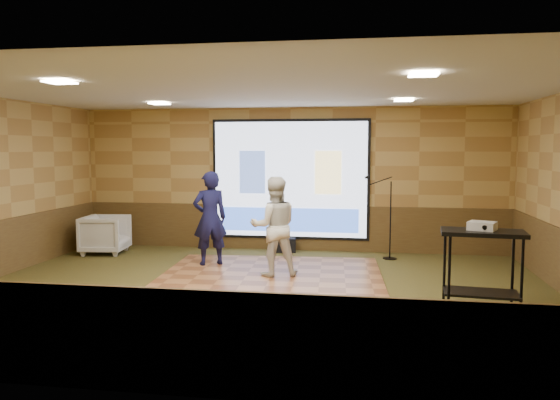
% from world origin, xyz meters
% --- Properties ---
extents(ground, '(9.00, 9.00, 0.00)m').
position_xyz_m(ground, '(0.00, 0.00, 0.00)').
color(ground, '#353C1B').
rests_on(ground, ground).
extents(room_shell, '(9.04, 7.04, 3.02)m').
position_xyz_m(room_shell, '(0.00, 0.00, 2.09)').
color(room_shell, '#AD8C48').
rests_on(room_shell, ground).
extents(wainscot_back, '(9.00, 0.04, 0.95)m').
position_xyz_m(wainscot_back, '(0.00, 3.48, 0.47)').
color(wainscot_back, '#4A3218').
rests_on(wainscot_back, ground).
extents(wainscot_front, '(9.00, 0.04, 0.95)m').
position_xyz_m(wainscot_front, '(0.00, -3.48, 0.47)').
color(wainscot_front, '#4A3218').
rests_on(wainscot_front, ground).
extents(projector_screen, '(3.32, 0.06, 2.52)m').
position_xyz_m(projector_screen, '(0.00, 3.44, 1.47)').
color(projector_screen, black).
rests_on(projector_screen, room_shell).
extents(downlight_nw, '(0.32, 0.32, 0.02)m').
position_xyz_m(downlight_nw, '(-2.20, 1.80, 2.97)').
color(downlight_nw, '#FFE7BF').
rests_on(downlight_nw, room_shell).
extents(downlight_ne, '(0.32, 0.32, 0.02)m').
position_xyz_m(downlight_ne, '(2.20, 1.80, 2.97)').
color(downlight_ne, '#FFE7BF').
rests_on(downlight_ne, room_shell).
extents(downlight_sw, '(0.32, 0.32, 0.02)m').
position_xyz_m(downlight_sw, '(-2.20, -1.50, 2.97)').
color(downlight_sw, '#FFE7BF').
rests_on(downlight_sw, room_shell).
extents(downlight_se, '(0.32, 0.32, 0.02)m').
position_xyz_m(downlight_se, '(2.20, -1.50, 2.97)').
color(downlight_se, '#FFE7BF').
rests_on(downlight_se, room_shell).
extents(dance_floor, '(3.86, 3.03, 0.03)m').
position_xyz_m(dance_floor, '(0.01, 1.21, 0.01)').
color(dance_floor, '#A0663A').
rests_on(dance_floor, ground).
extents(player_left, '(0.74, 0.66, 1.71)m').
position_xyz_m(player_left, '(-1.22, 1.66, 0.88)').
color(player_left, '#12133A').
rests_on(player_left, dance_floor).
extents(player_right, '(0.96, 0.84, 1.66)m').
position_xyz_m(player_right, '(0.08, 1.00, 0.86)').
color(player_right, silver).
rests_on(player_right, dance_floor).
extents(av_table, '(1.04, 0.55, 1.09)m').
position_xyz_m(av_table, '(3.08, -0.59, 0.79)').
color(av_table, black).
rests_on(av_table, ground).
extents(projector, '(0.41, 0.38, 0.11)m').
position_xyz_m(projector, '(3.08, -0.55, 1.15)').
color(projector, silver).
rests_on(projector, av_table).
extents(mic_stand, '(0.64, 0.26, 1.64)m').
position_xyz_m(mic_stand, '(2.00, 2.82, 0.49)').
color(mic_stand, black).
rests_on(mic_stand, ground).
extents(banquet_chair, '(0.96, 0.94, 0.79)m').
position_xyz_m(banquet_chair, '(-3.68, 2.47, 0.39)').
color(banquet_chair, gray).
rests_on(banquet_chair, ground).
extents(duffel_bag, '(0.50, 0.37, 0.28)m').
position_xyz_m(duffel_bag, '(-0.08, 3.23, 0.14)').
color(duffel_bag, black).
rests_on(duffel_bag, ground).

